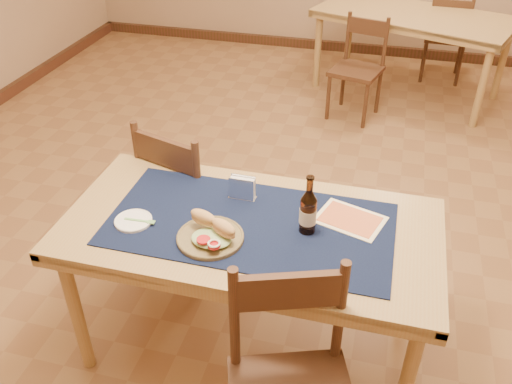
% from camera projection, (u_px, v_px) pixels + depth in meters
% --- Properties ---
extents(room, '(6.04, 7.04, 2.84)m').
position_uv_depth(room, '(294.00, 15.00, 2.56)').
color(room, olive).
rests_on(room, ground).
extents(main_table, '(1.60, 0.80, 0.75)m').
position_uv_depth(main_table, '(250.00, 239.00, 2.34)').
color(main_table, '#A0804B').
rests_on(main_table, ground).
extents(placemat, '(1.20, 0.60, 0.01)m').
position_uv_depth(placemat, '(250.00, 224.00, 2.29)').
color(placemat, '#0D1933').
rests_on(placemat, main_table).
extents(baseboard, '(6.00, 7.00, 0.10)m').
position_uv_depth(baseboard, '(285.00, 237.00, 3.33)').
color(baseboard, '#442418').
rests_on(baseboard, ground).
extents(back_table, '(1.87, 1.35, 0.75)m').
position_uv_depth(back_table, '(413.00, 23.00, 4.84)').
color(back_table, '#A0804B').
rests_on(back_table, ground).
extents(chair_main_far, '(0.55, 0.55, 0.95)m').
position_uv_depth(chair_main_far, '(189.00, 194.00, 2.93)').
color(chair_main_far, '#442418').
rests_on(chair_main_far, ground).
extents(chair_back_near, '(0.47, 0.47, 0.84)m').
position_uv_depth(chair_back_near, '(358.00, 67.00, 4.58)').
color(chair_back_near, '#442418').
rests_on(chair_back_near, ground).
extents(chair_back_far, '(0.41, 0.41, 0.85)m').
position_uv_depth(chair_back_far, '(446.00, 36.00, 5.23)').
color(chair_back_far, '#442418').
rests_on(chair_back_far, ground).
extents(sandwich_plate, '(0.28, 0.28, 0.11)m').
position_uv_depth(sandwich_plate, '(211.00, 234.00, 2.18)').
color(sandwich_plate, brown).
rests_on(sandwich_plate, placemat).
extents(side_plate, '(0.16, 0.16, 0.01)m').
position_uv_depth(side_plate, '(133.00, 220.00, 2.29)').
color(side_plate, white).
rests_on(side_plate, placemat).
extents(fork, '(0.14, 0.02, 0.00)m').
position_uv_depth(fork, '(142.00, 221.00, 2.28)').
color(fork, '#74B965').
rests_on(fork, side_plate).
extents(beer_bottle, '(0.07, 0.07, 0.27)m').
position_uv_depth(beer_bottle, '(308.00, 211.00, 2.19)').
color(beer_bottle, '#3F1E0B').
rests_on(beer_bottle, placemat).
extents(napkin_holder, '(0.12, 0.05, 0.11)m').
position_uv_depth(napkin_holder, '(242.00, 188.00, 2.42)').
color(napkin_holder, white).
rests_on(napkin_holder, placemat).
extents(menu_card, '(0.32, 0.28, 0.01)m').
position_uv_depth(menu_card, '(350.00, 219.00, 2.31)').
color(menu_card, '#F7EABB').
rests_on(menu_card, placemat).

